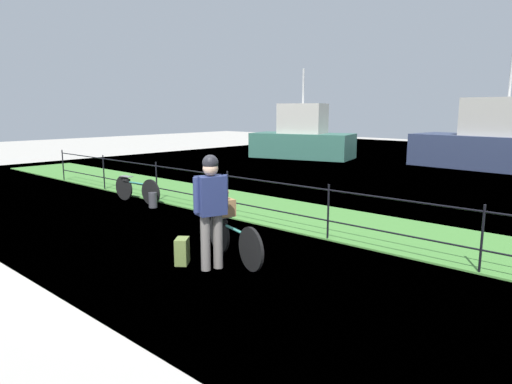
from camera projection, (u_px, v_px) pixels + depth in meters
ground_plane at (178, 255)px, 7.42m from camera, size 60.00×60.00×0.00m
grass_strip at (308, 217)px, 9.97m from camera, size 27.00×2.40×0.03m
harbor_water at (461, 173)px, 16.80m from camera, size 30.00×30.00×0.00m
iron_fence at (273, 198)px, 9.03m from camera, size 18.04×0.04×1.01m
bicycle_main at (234, 239)px, 7.08m from camera, size 1.62×0.52×0.65m
wooden_crate at (222, 207)px, 7.32m from camera, size 0.46×0.39×0.27m
terrier_dog at (223, 194)px, 7.26m from camera, size 0.32×0.21×0.18m
cyclist_person at (211, 202)px, 6.60m from camera, size 0.36×0.52×1.68m
backpack_on_paving at (182, 251)px, 6.96m from camera, size 0.32×0.33×0.40m
mooring_bollard at (153, 200)px, 10.95m from camera, size 0.20×0.20×0.36m
bicycle_parked at (136, 189)px, 11.55m from camera, size 1.68×0.22×0.63m
moored_boat_near at (504, 144)px, 17.58m from camera, size 6.97×2.95×4.35m
moored_boat_mid at (302, 138)px, 22.03m from camera, size 5.12×3.26×4.17m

